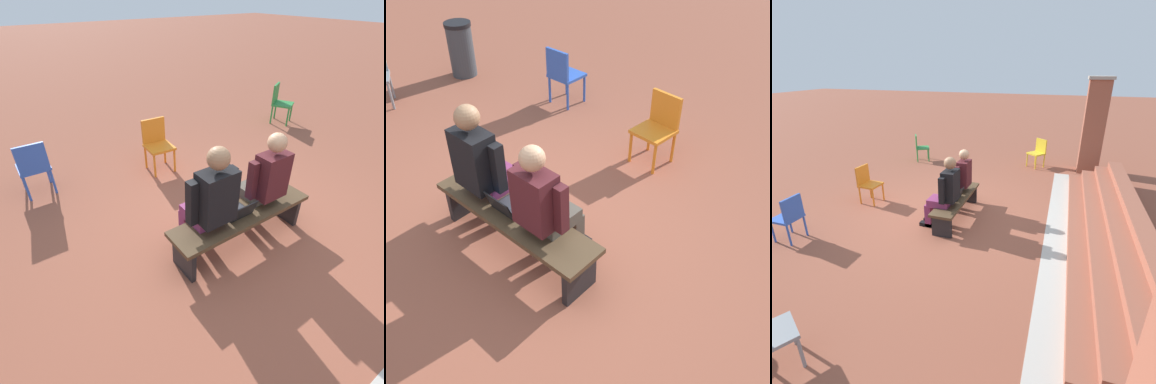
% 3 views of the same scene
% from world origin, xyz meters
% --- Properties ---
extents(ground_plane, '(60.00, 60.00, 0.00)m').
position_xyz_m(ground_plane, '(0.00, 0.00, 0.00)').
color(ground_plane, brown).
extents(bench, '(1.80, 0.44, 0.45)m').
position_xyz_m(bench, '(0.04, 0.23, 0.35)').
color(bench, '#4C3823').
rests_on(bench, ground).
extents(person_student, '(0.54, 0.68, 1.34)m').
position_xyz_m(person_student, '(-0.31, 0.16, 0.72)').
color(person_student, '#4C473D').
rests_on(person_student, ground).
extents(person_adult, '(0.58, 0.73, 1.40)m').
position_xyz_m(person_adult, '(0.47, 0.16, 0.74)').
color(person_adult, '#7F2D5B').
rests_on(person_adult, ground).
extents(laptop, '(0.32, 0.29, 0.21)m').
position_xyz_m(laptop, '(0.11, 0.24, 0.50)').
color(laptop, black).
rests_on(laptop, bench).
extents(plastic_chair_far_right, '(0.42, 0.42, 0.84)m').
position_xyz_m(plastic_chair_far_right, '(1.77, -2.24, 0.48)').
color(plastic_chair_far_right, '#2D56B7').
rests_on(plastic_chair_far_right, ground).
extents(plastic_chair_foreground, '(0.57, 0.57, 0.84)m').
position_xyz_m(plastic_chair_foreground, '(-3.38, -2.26, 0.48)').
color(plastic_chair_foreground, '#2D893D').
rests_on(plastic_chair_foreground, ground).
extents(plastic_chair_by_pillar, '(0.45, 0.45, 0.84)m').
position_xyz_m(plastic_chair_by_pillar, '(-0.06, -1.93, 0.48)').
color(plastic_chair_by_pillar, orange).
rests_on(plastic_chair_by_pillar, ground).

